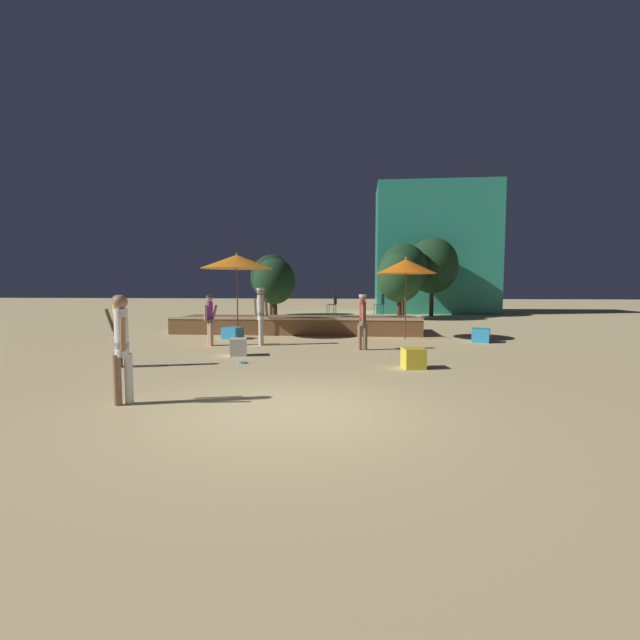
{
  "coord_description": "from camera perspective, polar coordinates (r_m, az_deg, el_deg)",
  "views": [
    {
      "loc": [
        1.07,
        -6.44,
        1.92
      ],
      "look_at": [
        0.0,
        5.11,
        1.0
      ],
      "focal_mm": 24.0,
      "sensor_mm": 36.0,
      "label": 1
    }
  ],
  "objects": [
    {
      "name": "person_4",
      "position": [
        7.6,
        -24.92,
        -3.0
      ],
      "size": [
        0.36,
        0.45,
        1.78
      ],
      "rotation": [
        0.0,
        0.0,
        0.64
      ],
      "color": "#997051",
      "rests_on": "ground"
    },
    {
      "name": "background_tree_2",
      "position": [
        25.02,
        10.57,
        5.58
      ],
      "size": [
        2.6,
        2.6,
        3.86
      ],
      "color": "#3D2B1C",
      "rests_on": "ground"
    },
    {
      "name": "cube_seat_0",
      "position": [
        16.01,
        -11.59,
        -1.71
      ],
      "size": [
        0.74,
        0.74,
        0.42
      ],
      "rotation": [
        0.0,
        0.0,
        -0.25
      ],
      "color": "#2D9EDB",
      "rests_on": "ground"
    },
    {
      "name": "patio_umbrella_1",
      "position": [
        16.57,
        -11.05,
        7.63
      ],
      "size": [
        2.73,
        2.73,
        3.19
      ],
      "color": "brown",
      "rests_on": "ground"
    },
    {
      "name": "background_tree_4",
      "position": [
        26.91,
        11.07,
        6.51
      ],
      "size": [
        2.96,
        2.96,
        4.54
      ],
      "color": "#3D2B1C",
      "rests_on": "ground"
    },
    {
      "name": "person_3",
      "position": [
        14.04,
        -7.9,
        1.07
      ],
      "size": [
        0.49,
        0.31,
        1.88
      ],
      "rotation": [
        0.0,
        0.0,
        4.78
      ],
      "color": "white",
      "rests_on": "ground"
    },
    {
      "name": "cube_seat_1",
      "position": [
        12.1,
        -10.83,
        -3.55
      ],
      "size": [
        0.56,
        0.56,
        0.48
      ],
      "rotation": [
        0.0,
        0.0,
        0.26
      ],
      "color": "white",
      "rests_on": "ground"
    },
    {
      "name": "person_0",
      "position": [
        12.91,
        5.71,
        0.14
      ],
      "size": [
        0.29,
        0.44,
        1.68
      ],
      "rotation": [
        0.0,
        0.0,
        3.17
      ],
      "color": "#72664C",
      "rests_on": "ground"
    },
    {
      "name": "background_tree_1",
      "position": [
        28.81,
        -6.51,
        5.64
      ],
      "size": [
        2.73,
        2.73,
        4.01
      ],
      "color": "#3D2B1C",
      "rests_on": "ground"
    },
    {
      "name": "bistro_chair_1",
      "position": [
        18.1,
        1.81,
        2.39
      ],
      "size": [
        0.42,
        0.42,
        0.9
      ],
      "rotation": [
        0.0,
        0.0,
        4.46
      ],
      "color": "#2D3338",
      "rests_on": "wooden_deck"
    },
    {
      "name": "distant_building",
      "position": [
        32.58,
        15.01,
        9.0
      ],
      "size": [
        8.39,
        4.59,
        9.12
      ],
      "color": "teal",
      "rests_on": "ground"
    },
    {
      "name": "patio_umbrella_0",
      "position": [
        15.81,
        11.39,
        7.0
      ],
      "size": [
        2.2,
        2.2,
        2.97
      ],
      "color": "brown",
      "rests_on": "ground"
    },
    {
      "name": "cube_seat_2",
      "position": [
        10.28,
        12.35,
        -5.0
      ],
      "size": [
        0.57,
        0.57,
        0.48
      ],
      "rotation": [
        0.0,
        0.0,
        0.19
      ],
      "color": "yellow",
      "rests_on": "ground"
    },
    {
      "name": "background_tree_3",
      "position": [
        23.24,
        -6.09,
        5.14
      ],
      "size": [
        2.25,
        2.25,
        3.44
      ],
      "color": "#3D2B1C",
      "rests_on": "ground"
    },
    {
      "name": "person_2",
      "position": [
        14.25,
        -14.45,
        0.28
      ],
      "size": [
        0.41,
        0.37,
        1.63
      ],
      "rotation": [
        0.0,
        0.0,
        5.43
      ],
      "color": "tan",
      "rests_on": "ground"
    },
    {
      "name": "cube_seat_3",
      "position": [
        15.73,
        20.66,
        -1.93
      ],
      "size": [
        0.72,
        0.72,
        0.47
      ],
      "rotation": [
        0.0,
        0.0,
        -0.34
      ],
      "color": "#2D9EDB",
      "rests_on": "ground"
    },
    {
      "name": "frisbee_disc",
      "position": [
        10.92,
        -10.27,
        -5.59
      ],
      "size": [
        0.23,
        0.23,
        0.03
      ],
      "color": "#33B2D8",
      "rests_on": "ground"
    },
    {
      "name": "background_tree_0",
      "position": [
        28.69,
        14.73,
        7.02
      ],
      "size": [
        3.26,
        3.26,
        5.05
      ],
      "color": "#3D2B1C",
      "rests_on": "ground"
    },
    {
      "name": "ground_plane",
      "position": [
        6.8,
        -4.08,
        -11.89
      ],
      "size": [
        120.0,
        120.0,
        0.0
      ],
      "primitive_type": "plane",
      "color": "tan"
    },
    {
      "name": "bistro_chair_0",
      "position": [
        18.32,
        8.12,
        2.37
      ],
      "size": [
        0.45,
        0.45,
        0.9
      ],
      "rotation": [
        0.0,
        0.0,
        4.32
      ],
      "color": "#1E4C47",
      "rests_on": "wooden_deck"
    },
    {
      "name": "person_1",
      "position": [
        11.2,
        -25.34,
        -0.97
      ],
      "size": [
        0.43,
        0.38,
        1.72
      ],
      "rotation": [
        0.0,
        0.0,
        5.4
      ],
      "color": "#2D4C7F",
      "rests_on": "ground"
    },
    {
      "name": "wooden_deck",
      "position": [
        17.97,
        -3.01,
        -0.62
      ],
      "size": [
        10.0,
        2.86,
        0.71
      ],
      "color": "brown",
      "rests_on": "ground"
    }
  ]
}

